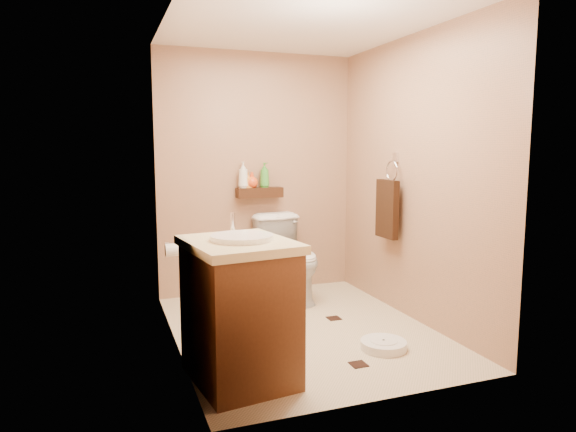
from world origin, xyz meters
name	(u,v)px	position (x,y,z in m)	size (l,w,h in m)	color
ground	(302,329)	(0.00, 0.00, 0.00)	(2.50, 2.50, 0.00)	beige
wall_back	(257,174)	(0.00, 1.25, 1.20)	(2.00, 0.04, 2.40)	#A3785D
wall_front	(386,195)	(0.00, -1.25, 1.20)	(2.00, 0.04, 2.40)	#A3785D
wall_left	(173,185)	(-1.00, 0.00, 1.20)	(0.04, 2.50, 2.40)	#A3785D
wall_right	(413,179)	(1.00, 0.00, 1.20)	(0.04, 2.50, 2.40)	#A3785D
ceiling	(303,22)	(0.00, 0.00, 2.40)	(2.00, 2.50, 0.02)	white
wall_shelf	(260,193)	(0.00, 1.17, 1.02)	(0.46, 0.14, 0.10)	#3D1C10
floor_accents	(307,332)	(0.01, -0.07, 0.00)	(1.20, 1.35, 0.01)	black
toilet	(290,258)	(0.20, 0.83, 0.41)	(0.45, 0.80, 0.81)	white
vanity	(240,308)	(-0.70, -0.70, 0.46)	(0.70, 0.81, 1.04)	brown
bathroom_scale	(383,345)	(0.41, -0.58, 0.03)	(0.44, 0.44, 0.07)	white
toilet_brush	(216,283)	(-0.47, 1.07, 0.17)	(0.11, 0.11, 0.47)	#18635D
towel_ring	(387,206)	(0.91, 0.25, 0.95)	(0.12, 0.30, 0.76)	silver
toilet_paper	(172,250)	(-0.94, 0.65, 0.60)	(0.12, 0.11, 0.12)	white
bottle_a	(243,175)	(-0.17, 1.17, 1.20)	(0.10, 0.10, 0.26)	white
bottle_b	(248,180)	(-0.12, 1.17, 1.15)	(0.07, 0.07, 0.15)	orange
bottle_c	(252,180)	(-0.08, 1.17, 1.15)	(0.12, 0.12, 0.15)	#EE4D1C
bottle_d	(265,175)	(0.05, 1.17, 1.19)	(0.10, 0.10, 0.25)	green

